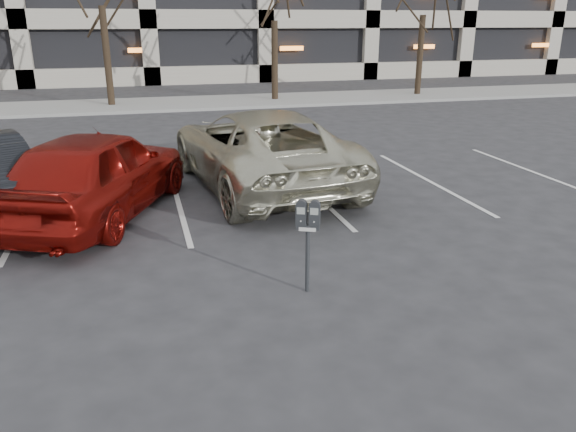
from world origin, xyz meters
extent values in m
plane|color=#28282B|center=(0.00, 0.00, 0.00)|extent=(140.00, 140.00, 0.00)
cube|color=gray|center=(0.00, 16.00, 0.06)|extent=(80.00, 4.00, 0.12)
cube|color=silver|center=(-4.20, 2.30, 0.01)|extent=(0.10, 5.20, 0.00)
cube|color=silver|center=(-1.40, 2.30, 0.01)|extent=(0.10, 5.20, 0.00)
cube|color=silver|center=(1.40, 2.30, 0.01)|extent=(0.10, 5.20, 0.00)
cube|color=silver|center=(4.20, 2.30, 0.01)|extent=(0.10, 5.20, 0.00)
cube|color=silver|center=(7.00, 2.30, 0.01)|extent=(0.10, 5.20, 0.00)
cylinder|color=black|center=(-3.00, 16.00, 1.99)|extent=(0.28, 0.28, 3.98)
cylinder|color=black|center=(4.00, 16.00, 1.71)|extent=(0.28, 0.28, 3.43)
cylinder|color=black|center=(11.00, 16.00, 1.84)|extent=(0.28, 0.28, 3.67)
cylinder|color=black|center=(-0.05, -2.19, 0.45)|extent=(0.06, 0.06, 0.90)
cube|color=black|center=(-0.05, -2.19, 0.92)|extent=(0.31, 0.22, 0.06)
cube|color=silver|center=(-0.07, -2.24, 0.90)|extent=(0.20, 0.10, 0.05)
cube|color=gray|center=(-0.15, -2.21, 1.15)|extent=(0.10, 0.05, 0.09)
cube|color=gray|center=(0.01, -2.28, 1.15)|extent=(0.10, 0.05, 0.09)
imported|color=beige|center=(0.46, 2.93, 0.84)|extent=(3.46, 6.30, 1.67)
cube|color=#E66404|center=(0.11, 1.88, 1.67)|extent=(0.10, 0.20, 0.01)
imported|color=maroon|center=(-2.84, 1.74, 0.82)|extent=(3.73, 5.21, 1.65)
camera|label=1|loc=(-2.06, -8.66, 3.43)|focal=35.00mm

